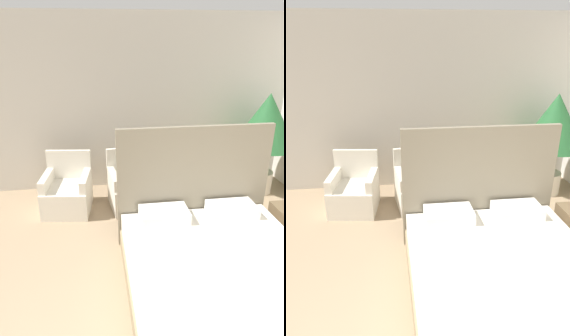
{
  "view_description": "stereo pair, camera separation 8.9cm",
  "coord_description": "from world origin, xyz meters",
  "views": [
    {
      "loc": [
        -0.6,
        -1.4,
        2.55
      ],
      "look_at": [
        -0.0,
        2.72,
        0.84
      ],
      "focal_mm": 35.0,
      "sensor_mm": 36.0,
      "label": 1
    },
    {
      "loc": [
        -0.51,
        -1.41,
        2.55
      ],
      "look_at": [
        -0.0,
        2.72,
        0.84
      ],
      "focal_mm": 35.0,
      "sensor_mm": 36.0,
      "label": 2
    }
  ],
  "objects": [
    {
      "name": "armchair_near_window_left",
      "position": [
        -1.09,
        3.23,
        0.27
      ],
      "size": [
        0.77,
        0.78,
        0.88
      ],
      "rotation": [
        0.0,
        0.0,
        -0.13
      ],
      "color": "silver",
      "rests_on": "ground_plane"
    },
    {
      "name": "potted_palm",
      "position": [
        2.15,
        3.43,
        1.18
      ],
      "size": [
        1.01,
        1.01,
        1.7
      ],
      "color": "beige",
      "rests_on": "ground_plane"
    },
    {
      "name": "bed",
      "position": [
        0.58,
        1.24,
        0.29
      ],
      "size": [
        1.94,
        2.15,
        1.55
      ],
      "color": "#8C7A5B",
      "rests_on": "ground_plane"
    },
    {
      "name": "wall_back",
      "position": [
        0.0,
        4.09,
        1.45
      ],
      "size": [
        10.0,
        0.06,
        2.9
      ],
      "color": "silver",
      "rests_on": "ground_plane"
    },
    {
      "name": "armchair_near_window_right",
      "position": [
        -0.08,
        3.23,
        0.27
      ],
      "size": [
        0.77,
        0.77,
        0.88
      ],
      "rotation": [
        0.0,
        0.0,
        0.12
      ],
      "color": "silver",
      "rests_on": "ground_plane"
    }
  ]
}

